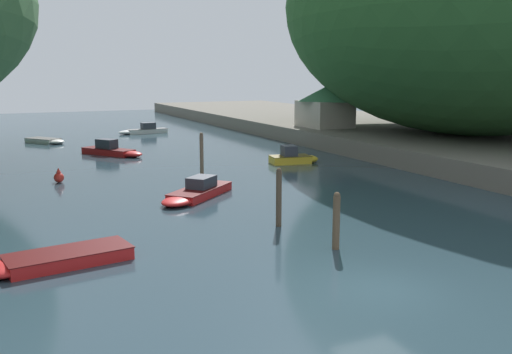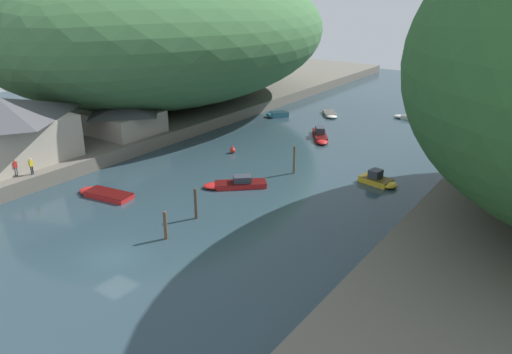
{
  "view_description": "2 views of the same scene",
  "coord_description": "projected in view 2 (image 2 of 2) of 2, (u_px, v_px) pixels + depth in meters",
  "views": [
    {
      "loc": [
        -11.56,
        -14.88,
        7.28
      ],
      "look_at": [
        1.7,
        13.77,
        1.43
      ],
      "focal_mm": 40.0,
      "sensor_mm": 36.0,
      "label": 1
    },
    {
      "loc": [
        27.18,
        -20.18,
        18.98
      ],
      "look_at": [
        2.78,
        14.35,
        2.51
      ],
      "focal_mm": 35.0,
      "sensor_mm": 36.0,
      "label": 2
    }
  ],
  "objects": [
    {
      "name": "boat_navy_launch",
      "position": [
        103.0,
        194.0,
        47.55
      ],
      "size": [
        5.99,
        2.75,
        0.51
      ],
      "rotation": [
        0.0,
        0.0,
        1.73
      ],
      "color": "red",
      "rests_on": "water_surface"
    },
    {
      "name": "left_bank",
      "position": [
        153.0,
        115.0,
        74.0
      ],
      "size": [
        22.0,
        120.0,
        1.54
      ],
      "color": "#666056",
      "rests_on": "ground"
    },
    {
      "name": "boat_far_upstream",
      "position": [
        414.0,
        117.0,
        74.06
      ],
      "size": [
        6.02,
        1.96,
        1.27
      ],
      "rotation": [
        0.0,
        0.0,
        1.67
      ],
      "color": "white",
      "rests_on": "water_surface"
    },
    {
      "name": "mooring_post_second",
      "position": [
        196.0,
        203.0,
        42.63
      ],
      "size": [
        0.27,
        0.27,
        2.83
      ],
      "color": "#4C3D2D",
      "rests_on": "water_surface"
    },
    {
      "name": "boat_mid_channel",
      "position": [
        276.0,
        114.0,
        75.74
      ],
      "size": [
        3.28,
        3.72,
        0.72
      ],
      "rotation": [
        0.0,
        0.0,
        2.54
      ],
      "color": "teal",
      "rests_on": "water_surface"
    },
    {
      "name": "mooring_post_farthest",
      "position": [
        294.0,
        159.0,
        52.83
      ],
      "size": [
        0.26,
        0.26,
        3.08
      ],
      "color": "brown",
      "rests_on": "water_surface"
    },
    {
      "name": "boat_small_dinghy",
      "position": [
        330.0,
        114.0,
        76.33
      ],
      "size": [
        4.06,
        4.66,
        0.49
      ],
      "rotation": [
        0.0,
        0.0,
        3.78
      ],
      "color": "silver",
      "rests_on": "water_surface"
    },
    {
      "name": "right_bank_cottage",
      "position": [
        512.0,
        139.0,
        52.48
      ],
      "size": [
        4.64,
        5.71,
        4.17
      ],
      "color": "#B2A899",
      "rests_on": "right_bank"
    },
    {
      "name": "person_by_boathouse",
      "position": [
        15.0,
        166.0,
        47.98
      ],
      "size": [
        0.23,
        0.39,
        1.69
      ],
      "rotation": [
        0.0,
        0.0,
        1.6
      ],
      "color": "#282D3D",
      "rests_on": "left_bank"
    },
    {
      "name": "channel_buoy_near",
      "position": [
        233.0,
        150.0,
        59.57
      ],
      "size": [
        0.66,
        0.66,
        0.99
      ],
      "color": "red",
      "rests_on": "water_surface"
    },
    {
      "name": "boat_open_rowboat",
      "position": [
        235.0,
        184.0,
        49.63
      ],
      "size": [
        5.82,
        5.51,
        1.15
      ],
      "rotation": [
        0.0,
        0.0,
        2.31
      ],
      "color": "red",
      "rests_on": "water_surface"
    },
    {
      "name": "boathouse_shed",
      "position": [
        125.0,
        117.0,
        61.55
      ],
      "size": [
        7.92,
        8.11,
        3.87
      ],
      "color": "gray",
      "rests_on": "left_bank"
    },
    {
      "name": "hillside_left",
      "position": [
        171.0,
        32.0,
        74.97
      ],
      "size": [
        41.37,
        57.92,
        21.08
      ],
      "color": "#3D6B3D",
      "rests_on": "left_bank"
    },
    {
      "name": "person_on_quay",
      "position": [
        31.0,
        165.0,
        48.37
      ],
      "size": [
        0.27,
        0.41,
        1.69
      ],
      "rotation": [
        0.0,
        0.0,
        1.7
      ],
      "color": "#282D3D",
      "rests_on": "left_bank"
    },
    {
      "name": "water_surface",
      "position": [
        312.0,
        153.0,
        59.69
      ],
      "size": [
        130.0,
        130.0,
        0.0
      ],
      "primitive_type": "plane",
      "color": "#283D47",
      "rests_on": "ground"
    },
    {
      "name": "mooring_post_nearest",
      "position": [
        165.0,
        225.0,
        39.23
      ],
      "size": [
        0.3,
        0.3,
        2.43
      ],
      "color": "brown",
      "rests_on": "water_surface"
    },
    {
      "name": "waterfront_building",
      "position": [
        2.0,
        130.0,
        50.45
      ],
      "size": [
        9.03,
        13.84,
        6.88
      ],
      "color": "#B2A899",
      "rests_on": "left_bank"
    },
    {
      "name": "boat_yellow_tender",
      "position": [
        320.0,
        136.0,
        65.03
      ],
      "size": [
        4.87,
        6.2,
        1.38
      ],
      "rotation": [
        0.0,
        0.0,
        3.74
      ],
      "color": "red",
      "rests_on": "water_surface"
    },
    {
      "name": "boat_moored_right",
      "position": [
        379.0,
        180.0,
        50.22
      ],
      "size": [
        4.17,
        2.38,
        1.44
      ],
      "rotation": [
        0.0,
        0.0,
        4.54
      ],
      "color": "gold",
      "rests_on": "water_surface"
    }
  ]
}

